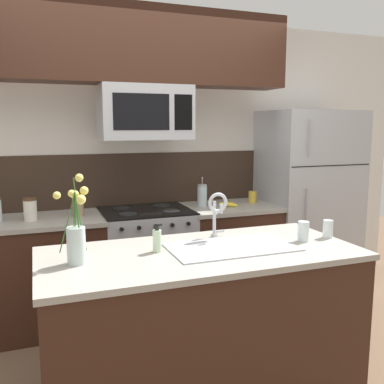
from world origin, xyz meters
name	(u,v)px	position (x,y,z in m)	size (l,w,h in m)	color
ground_plane	(180,363)	(0.00, 0.00, 0.00)	(10.00, 10.00, 0.00)	brown
rear_partition	(166,162)	(0.30, 1.28, 1.30)	(5.20, 0.10, 2.60)	silver
splash_band	(137,179)	(0.00, 1.22, 1.15)	(3.60, 0.01, 0.48)	#332319
back_counter_left	(40,274)	(-0.88, 0.90, 0.46)	(1.04, 0.65, 0.91)	#381E14
back_counter_right	(229,253)	(0.79, 0.90, 0.46)	(0.86, 0.65, 0.91)	#381E14
stove_range	(147,261)	(0.00, 0.90, 0.46)	(0.76, 0.64, 0.93)	#A8AAAF
microwave	(145,113)	(0.00, 0.88, 1.74)	(0.74, 0.40, 0.44)	#A8AAAF
upper_cabinet_band	(134,46)	(-0.09, 0.85, 2.26)	(2.59, 0.34, 0.60)	#381E14
refrigerator	(306,202)	(1.65, 0.92, 0.89)	(0.88, 0.74, 1.78)	#A8AAAF
storage_jar_short	(30,209)	(-0.93, 0.86, 1.00)	(0.10, 0.10, 0.18)	silver
storage_jar_squat	(78,208)	(-0.56, 0.89, 0.98)	(0.09, 0.09, 0.14)	#997F5B
banana_bunch	(229,204)	(0.76, 0.84, 0.93)	(0.19, 0.12, 0.08)	yellow
french_press	(202,195)	(0.55, 0.96, 1.01)	(0.09, 0.09, 0.27)	silver
coffee_tin	(252,197)	(1.06, 0.95, 0.97)	(0.08, 0.08, 0.11)	gold
island_counter	(201,323)	(0.02, -0.35, 0.46)	(1.87, 0.85, 0.91)	#381E14
kitchen_sink	(231,258)	(0.21, -0.35, 0.84)	(0.76, 0.44, 0.16)	#ADAFB5
sink_faucet	(217,209)	(0.21, -0.13, 1.11)	(0.14, 0.14, 0.31)	#B7BABF
dish_soap_bottle	(157,240)	(-0.23, -0.28, 0.98)	(0.06, 0.05, 0.16)	beige
drinking_glass	(303,231)	(0.70, -0.38, 0.97)	(0.07, 0.07, 0.13)	silver
spare_glass	(328,229)	(0.91, -0.36, 0.97)	(0.06, 0.06, 0.12)	silver
flower_vase	(76,238)	(-0.69, -0.34, 1.05)	(0.18, 0.13, 0.49)	silver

